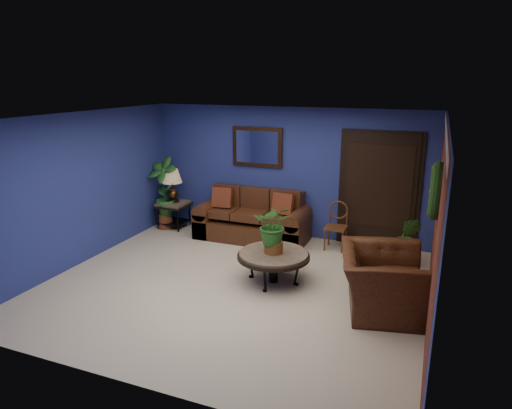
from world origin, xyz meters
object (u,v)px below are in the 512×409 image
at_px(sofa, 254,222).
at_px(end_table, 174,208).
at_px(coffee_table, 274,256).
at_px(table_lamp, 172,182).
at_px(side_chair, 337,222).
at_px(armchair, 383,281).

xyz_separation_m(sofa, end_table, (-1.78, -0.03, 0.10)).
relative_size(sofa, coffee_table, 1.94).
relative_size(sofa, table_lamp, 3.20).
bearing_deg(side_chair, armchair, -62.08).
relative_size(coffee_table, side_chair, 1.27).
distance_m(side_chair, armchair, 2.32).
bearing_deg(coffee_table, sofa, 120.48).
height_order(sofa, armchair, sofa).
bearing_deg(coffee_table, side_chair, 71.78).
xyz_separation_m(coffee_table, table_lamp, (-2.81, 1.72, 0.56)).
bearing_deg(side_chair, table_lamp, -178.20).
bearing_deg(sofa, side_chair, 1.19).
bearing_deg(table_lamp, side_chair, 1.09).
bearing_deg(table_lamp, end_table, -90.00).
relative_size(coffee_table, end_table, 1.85).
xyz_separation_m(table_lamp, armchair, (4.45, -1.99, -0.57)).
relative_size(side_chair, armchair, 0.69).
relative_size(coffee_table, armchair, 0.88).
height_order(coffee_table, armchair, armchair).
distance_m(end_table, side_chair, 3.39).
distance_m(sofa, side_chair, 1.62).
distance_m(coffee_table, armchair, 1.67).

